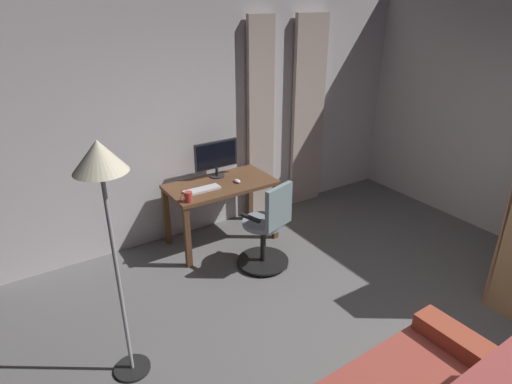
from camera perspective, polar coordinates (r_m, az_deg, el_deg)
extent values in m
plane|color=#62605F|center=(3.93, 16.85, -19.95)|extent=(7.36, 7.36, 0.00)
cube|color=silver|center=(5.22, -5.11, 10.55)|extent=(5.40, 0.10, 2.89)
cube|color=#C4AFA0|center=(5.87, 6.85, 10.11)|extent=(0.49, 0.06, 2.50)
cube|color=#C4AFA0|center=(5.44, 0.60, 9.13)|extent=(0.36, 0.06, 2.50)
cube|color=brown|center=(4.94, -4.66, 0.95)|extent=(1.22, 0.65, 0.04)
cube|color=brown|center=(5.15, 2.58, -2.56)|extent=(0.06, 0.06, 0.70)
cube|color=brown|center=(4.66, -8.99, -5.95)|extent=(0.06, 0.06, 0.70)
cube|color=brown|center=(5.58, -0.80, -0.31)|extent=(0.06, 0.06, 0.70)
cube|color=brown|center=(5.13, -11.64, -3.18)|extent=(0.06, 0.06, 0.70)
cylinder|color=black|center=(4.80, 0.92, -8.99)|extent=(0.56, 0.56, 0.02)
sphere|color=black|center=(4.98, 2.84, -7.89)|extent=(0.05, 0.05, 0.05)
sphere|color=black|center=(5.00, -0.66, -7.75)|extent=(0.05, 0.05, 0.05)
sphere|color=black|center=(4.77, -2.13, -9.53)|extent=(0.05, 0.05, 0.05)
sphere|color=black|center=(4.60, 0.69, -10.91)|extent=(0.05, 0.05, 0.05)
sphere|color=black|center=(4.74, 3.85, -9.79)|extent=(0.05, 0.05, 0.05)
cylinder|color=black|center=(4.69, 0.94, -6.71)|extent=(0.06, 0.06, 0.45)
cylinder|color=gray|center=(4.56, 0.96, -4.03)|extent=(0.55, 0.55, 0.05)
cube|color=gray|center=(4.34, 3.01, -1.97)|extent=(0.37, 0.15, 0.45)
cube|color=black|center=(4.36, -0.72, -3.42)|extent=(0.11, 0.24, 0.03)
cube|color=black|center=(4.64, 2.56, -1.67)|extent=(0.11, 0.24, 0.03)
cylinder|color=#232328|center=(5.13, -5.14, 2.14)|extent=(0.18, 0.18, 0.01)
cylinder|color=#232328|center=(5.11, -5.16, 2.68)|extent=(0.04, 0.04, 0.09)
cube|color=#232328|center=(5.04, -5.28, 4.90)|extent=(0.54, 0.03, 0.32)
cube|color=black|center=(5.03, -5.19, 4.84)|extent=(0.50, 0.01, 0.28)
cube|color=silver|center=(4.76, -7.12, 0.29)|extent=(0.41, 0.13, 0.02)
ellipsoid|color=white|center=(4.94, -2.48, 1.46)|extent=(0.06, 0.10, 0.04)
cylinder|color=#CC3D33|center=(4.51, -8.87, -0.64)|extent=(0.08, 0.08, 0.11)
torus|color=#CC3D33|center=(4.49, -9.48, -0.73)|extent=(0.07, 0.01, 0.07)
cylinder|color=black|center=(3.81, -15.91, -21.36)|extent=(0.28, 0.28, 0.02)
cylinder|color=#A5A5A8|center=(3.28, -17.58, -11.16)|extent=(0.03, 0.03, 1.68)
cone|color=beige|center=(2.86, -19.95, 4.48)|extent=(0.35, 0.35, 0.21)
cube|color=#A1452E|center=(3.61, 25.90, -20.55)|extent=(0.22, 0.84, 0.55)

